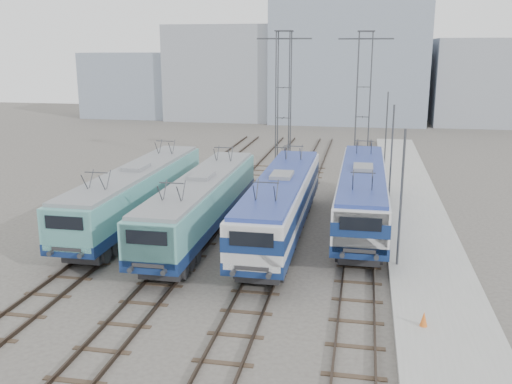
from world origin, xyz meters
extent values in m
plane|color=#514C47|center=(0.00, 0.00, 0.00)|extent=(160.00, 160.00, 0.00)
cube|color=#9E9E99|center=(10.20, 8.00, 0.15)|extent=(4.00, 70.00, 0.30)
cube|color=navy|center=(-6.75, 6.61, 1.34)|extent=(2.76, 17.41, 0.58)
cube|color=#579E9C|center=(-6.75, 6.61, 2.50)|extent=(2.71, 17.41, 1.74)
cube|color=#579E9C|center=(-6.75, -1.75, 2.33)|extent=(2.49, 0.68, 1.97)
cube|color=slate|center=(-6.75, 6.61, 3.47)|extent=(2.49, 16.72, 0.19)
cube|color=#262628|center=(-6.75, 0.81, 0.62)|extent=(2.03, 3.48, 0.65)
cube|color=#262628|center=(-6.75, 12.42, 0.62)|extent=(2.03, 3.48, 0.65)
cube|color=navy|center=(-2.25, 5.28, 1.32)|extent=(2.71, 17.12, 0.57)
cube|color=#579E9C|center=(-2.25, 5.28, 2.46)|extent=(2.66, 17.12, 1.71)
cube|color=#579E9C|center=(-2.25, -2.95, 2.29)|extent=(2.45, 0.67, 1.94)
cube|color=slate|center=(-2.25, 5.28, 3.41)|extent=(2.45, 16.43, 0.19)
cube|color=#262628|center=(-2.25, -0.43, 0.61)|extent=(2.00, 3.42, 0.64)
cube|color=#262628|center=(-2.25, 10.98, 0.61)|extent=(2.00, 3.42, 0.64)
cube|color=navy|center=(2.25, 5.94, 1.35)|extent=(2.78, 17.54, 0.58)
cube|color=silver|center=(2.25, 5.94, 2.52)|extent=(2.73, 17.54, 1.75)
cube|color=navy|center=(2.25, 5.94, 2.47)|extent=(2.77, 17.56, 0.68)
cube|color=silver|center=(2.25, -2.49, 2.34)|extent=(2.51, 0.68, 1.99)
cube|color=navy|center=(2.25, 5.94, 3.49)|extent=(2.51, 16.84, 0.19)
cube|color=#262628|center=(2.25, 0.09, 0.62)|extent=(2.05, 3.51, 0.66)
cube|color=#262628|center=(2.25, 11.79, 0.62)|extent=(2.05, 3.51, 0.66)
cube|color=navy|center=(6.75, 9.00, 1.35)|extent=(2.78, 17.54, 0.58)
cube|color=silver|center=(6.75, 9.00, 2.52)|extent=(2.73, 17.54, 1.75)
cube|color=navy|center=(6.75, 9.00, 2.47)|extent=(2.77, 17.56, 0.68)
cube|color=silver|center=(6.75, 0.57, 2.34)|extent=(2.51, 0.68, 1.99)
cube|color=navy|center=(6.75, 9.00, 3.49)|extent=(2.51, 16.84, 0.19)
cube|color=#262628|center=(6.75, 3.16, 0.62)|extent=(2.05, 3.51, 0.66)
cube|color=#262628|center=(6.75, 14.85, 0.62)|extent=(2.05, 3.51, 0.66)
cylinder|color=#3F4247|center=(-0.55, 21.45, 6.00)|extent=(0.10, 0.10, 12.00)
cylinder|color=#3F4247|center=(0.55, 21.45, 6.00)|extent=(0.10, 0.10, 12.00)
cylinder|color=#3F4247|center=(-0.55, 22.55, 6.00)|extent=(0.10, 0.10, 12.00)
cylinder|color=#3F4247|center=(0.55, 22.55, 6.00)|extent=(0.10, 0.10, 12.00)
cube|color=#3F4247|center=(0.00, 22.00, 11.40)|extent=(4.50, 0.12, 0.12)
cylinder|color=#3F4247|center=(5.95, 23.45, 6.00)|extent=(0.10, 0.10, 12.00)
cylinder|color=#3F4247|center=(7.05, 23.45, 6.00)|extent=(0.10, 0.10, 12.00)
cylinder|color=#3F4247|center=(5.95, 24.55, 6.00)|extent=(0.10, 0.10, 12.00)
cylinder|color=#3F4247|center=(7.05, 24.55, 6.00)|extent=(0.10, 0.10, 12.00)
cube|color=#3F4247|center=(6.50, 24.00, 11.40)|extent=(4.50, 0.12, 0.12)
cylinder|color=#3F4247|center=(8.60, 2.00, 3.50)|extent=(0.12, 0.12, 7.00)
cylinder|color=#3F4247|center=(8.60, 14.00, 3.50)|extent=(0.12, 0.12, 7.00)
cylinder|color=#3F4247|center=(8.60, 26.00, 3.50)|extent=(0.12, 0.12, 7.00)
cone|color=orange|center=(9.29, -4.43, 0.60)|extent=(0.30, 0.30, 0.59)
cube|color=#9097A1|center=(-14.00, 62.00, 7.00)|extent=(18.00, 12.00, 14.00)
cube|color=#8491A3|center=(4.00, 62.00, 9.00)|extent=(22.00, 14.00, 18.00)
cube|color=#9097A1|center=(24.00, 62.00, 6.00)|extent=(16.00, 12.00, 12.00)
cube|color=#8491A3|center=(-30.00, 62.00, 5.00)|extent=(14.00, 10.00, 10.00)
camera|label=1|loc=(6.73, -25.20, 10.62)|focal=40.00mm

